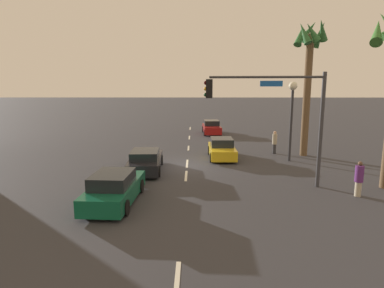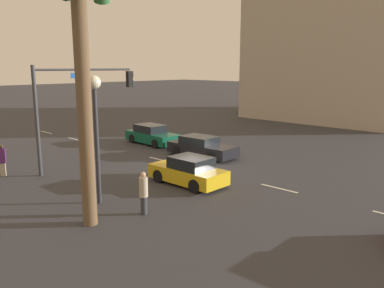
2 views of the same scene
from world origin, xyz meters
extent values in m
plane|color=#333338|center=(0.00, 0.00, 0.00)|extent=(220.00, 220.00, 0.00)
cube|color=silver|center=(-5.76, 0.00, 0.01)|extent=(2.00, 0.14, 0.01)
cube|color=silver|center=(-0.37, 0.00, 0.01)|extent=(2.26, 0.14, 0.01)
cube|color=silver|center=(2.61, 0.00, 0.01)|extent=(2.17, 0.14, 0.01)
cube|color=silver|center=(12.93, 0.00, 0.01)|extent=(1.89, 0.14, 0.01)
cube|color=silver|center=(17.74, 0.00, 0.01)|extent=(2.08, 0.14, 0.01)
cube|color=#0F5138|center=(6.96, -3.06, 0.52)|extent=(4.69, 2.04, 0.71)
cube|color=black|center=(7.24, -3.08, 1.15)|extent=(2.29, 1.69, 0.55)
cylinder|color=black|center=(5.49, -3.82, 0.32)|extent=(0.65, 0.26, 0.64)
cylinder|color=black|center=(5.59, -2.14, 0.32)|extent=(0.65, 0.26, 0.64)
cylinder|color=black|center=(8.34, -3.98, 0.32)|extent=(0.65, 0.26, 0.64)
cylinder|color=black|center=(8.44, -2.30, 0.32)|extent=(0.65, 0.26, 0.64)
cube|color=gold|center=(-2.06, 2.44, 0.50)|extent=(3.99, 1.76, 0.68)
cube|color=black|center=(-2.30, 2.44, 1.12)|extent=(1.92, 1.54, 0.56)
cylinder|color=black|center=(-0.83, 3.26, 0.32)|extent=(0.64, 0.22, 0.64)
cylinder|color=black|center=(-0.82, 1.63, 0.32)|extent=(0.64, 0.22, 0.64)
cylinder|color=black|center=(-3.30, 3.25, 0.32)|extent=(0.64, 0.22, 0.64)
cylinder|color=black|center=(-3.29, 1.61, 0.32)|extent=(0.64, 0.22, 0.64)
cube|color=black|center=(1.42, -2.49, 0.50)|extent=(4.67, 2.00, 0.67)
cube|color=black|center=(1.70, -2.48, 1.07)|extent=(2.27, 1.68, 0.47)
cylinder|color=black|center=(0.03, -3.40, 0.32)|extent=(0.65, 0.25, 0.64)
cylinder|color=black|center=(-0.04, -1.70, 0.32)|extent=(0.65, 0.25, 0.64)
cylinder|color=black|center=(2.88, -3.28, 0.32)|extent=(0.65, 0.25, 0.64)
cylinder|color=black|center=(2.81, -1.58, 0.32)|extent=(0.65, 0.25, 0.64)
cylinder|color=#38383D|center=(4.60, 6.79, 2.90)|extent=(0.20, 0.20, 5.79)
cylinder|color=#38383D|center=(4.28, 4.01, 5.54)|extent=(0.77, 5.58, 0.12)
cube|color=black|center=(3.95, 1.23, 4.97)|extent=(0.36, 0.36, 0.95)
sphere|color=#360503|center=(3.93, 1.05, 5.26)|extent=(0.20, 0.20, 0.20)
sphere|color=orange|center=(3.93, 1.05, 4.96)|extent=(0.20, 0.20, 0.20)
sphere|color=black|center=(3.93, 1.05, 4.66)|extent=(0.20, 0.20, 0.20)
cube|color=#1959B2|center=(4.31, 4.29, 5.22)|extent=(0.17, 1.10, 0.28)
cylinder|color=#2D2D33|center=(-1.26, 7.01, 2.40)|extent=(0.18, 0.18, 4.80)
sphere|color=#F2EACC|center=(-1.26, 7.01, 5.08)|extent=(0.56, 0.56, 0.56)
cylinder|color=#333338|center=(-3.66, 6.55, 0.36)|extent=(0.32, 0.32, 0.72)
cylinder|color=#B2A58C|center=(-3.66, 6.55, 1.11)|extent=(0.43, 0.43, 0.79)
sphere|color=tan|center=(-3.66, 6.55, 1.61)|extent=(0.21, 0.21, 0.21)
cylinder|color=#B2A58C|center=(6.07, 8.16, 0.35)|extent=(0.36, 0.36, 0.70)
cylinder|color=#59266B|center=(6.07, 8.16, 1.09)|extent=(0.48, 0.48, 0.77)
sphere|color=brown|center=(6.07, 8.16, 1.57)|extent=(0.21, 0.21, 0.21)
cylinder|color=brown|center=(-2.99, 8.55, 4.31)|extent=(0.52, 0.52, 8.62)
cube|color=#B2A38E|center=(3.50, -28.89, 7.55)|extent=(16.77, 17.65, 15.09)
camera|label=1|loc=(21.02, 0.45, 5.20)|focal=31.00mm
camera|label=2|loc=(-15.07, 15.81, 5.71)|focal=36.63mm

